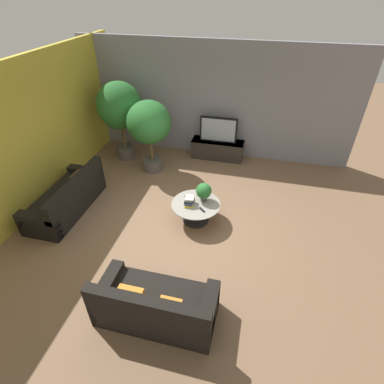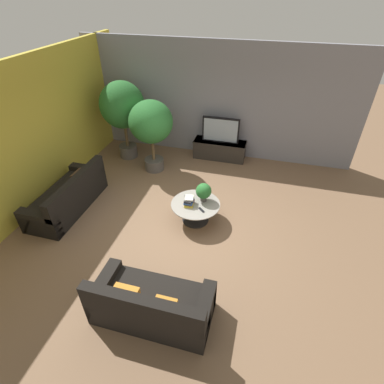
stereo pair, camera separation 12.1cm
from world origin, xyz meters
name	(u,v)px [view 1 (the left image)]	position (x,y,z in m)	size (l,w,h in m)	color
ground_plane	(181,223)	(0.00, 0.00, 0.00)	(24.00, 24.00, 0.00)	brown
back_wall_stone	(213,101)	(0.00, 3.26, 1.50)	(7.40, 0.12, 3.00)	gray
side_wall_left	(30,137)	(-3.26, 0.20, 1.50)	(0.12, 7.40, 3.00)	gold
media_console	(217,149)	(0.24, 2.94, 0.26)	(1.44, 0.50, 0.51)	#2D2823
television	(218,130)	(0.24, 2.94, 0.84)	(0.99, 0.13, 0.68)	black
coffee_table	(196,209)	(0.27, 0.17, 0.30)	(1.00, 1.00, 0.43)	black
couch_by_wall	(67,199)	(-2.51, -0.15, 0.28)	(0.84, 1.98, 0.84)	black
couch_near_entry	(156,306)	(0.21, -2.14, 0.28)	(1.75, 0.84, 0.84)	black
potted_palm_tall	(120,108)	(-2.27, 2.35, 1.43)	(1.16, 1.16, 2.10)	#514C47
potted_palm_corner	(149,125)	(-1.31, 1.89, 1.26)	(1.07, 1.07, 1.85)	#514C47
potted_plant_tabletop	(204,191)	(0.39, 0.32, 0.66)	(0.32, 0.32, 0.40)	#514C47
book_stack	(189,201)	(0.14, 0.12, 0.51)	(0.22, 0.28, 0.17)	gold
remote_black	(202,210)	(0.43, 0.00, 0.44)	(0.04, 0.16, 0.02)	black
remote_silver	(188,195)	(0.04, 0.40, 0.44)	(0.04, 0.16, 0.02)	gray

